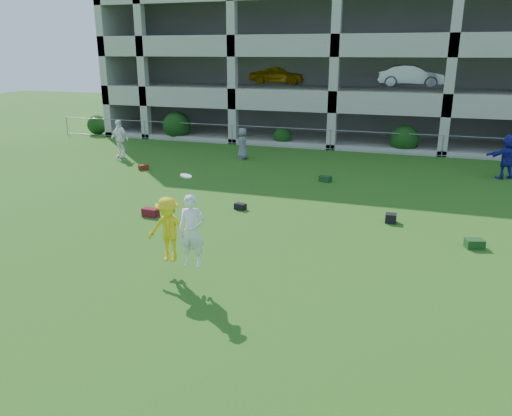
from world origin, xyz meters
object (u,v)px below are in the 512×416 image
(bystander_c, at_px, (243,143))
(frisbee_contest, at_px, (175,230))
(bystander_b, at_px, (119,139))
(crate_d, at_px, (391,218))
(parking_garage, at_px, (357,42))
(bystander_d, at_px, (507,157))

(bystander_c, bearing_deg, frisbee_contest, -2.85)
(bystander_b, bearing_deg, frisbee_contest, -40.37)
(crate_d, height_order, parking_garage, parking_garage)
(bystander_d, bearing_deg, frisbee_contest, 27.28)
(bystander_c, height_order, crate_d, bystander_c)
(frisbee_contest, bearing_deg, parking_garage, 88.90)
(bystander_d, bearing_deg, parking_garage, -85.60)
(crate_d, bearing_deg, bystander_d, 60.79)
(bystander_c, height_order, bystander_d, bystander_d)
(bystander_c, distance_m, bystander_d, 12.48)
(bystander_d, bearing_deg, crate_d, 31.37)
(bystander_d, height_order, parking_garage, parking_garage)
(frisbee_contest, bearing_deg, crate_d, 51.93)
(bystander_b, height_order, frisbee_contest, frisbee_contest)
(bystander_b, distance_m, bystander_c, 6.50)
(bystander_c, xyz_separation_m, parking_garage, (3.91, 12.54, 5.20))
(bystander_c, distance_m, crate_d, 11.45)
(frisbee_contest, relative_size, parking_garage, 0.08)
(bystander_b, height_order, bystander_c, bystander_b)
(bystander_c, relative_size, frisbee_contest, 0.72)
(bystander_b, relative_size, frisbee_contest, 0.88)
(bystander_d, height_order, crate_d, bystander_d)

